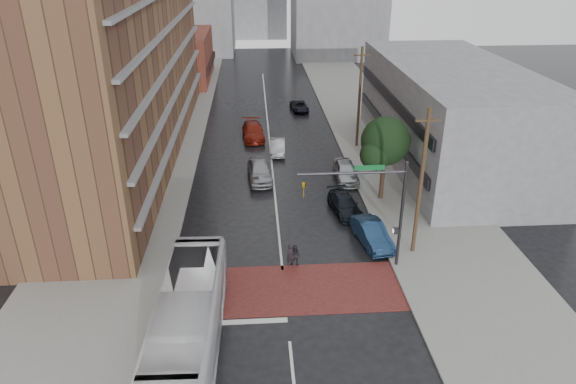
{
  "coord_description": "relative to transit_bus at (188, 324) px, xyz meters",
  "views": [
    {
      "loc": [
        -1.47,
        -24.53,
        18.56
      ],
      "look_at": [
        0.63,
        6.61,
        3.5
      ],
      "focal_mm": 32.0,
      "sensor_mm": 36.0,
      "label": 1
    }
  ],
  "objects": [
    {
      "name": "apartment_block",
      "position": [
        -8.94,
        28.39,
        12.24
      ],
      "size": [
        10.0,
        44.0,
        28.0
      ],
      "primitive_type": "cube",
      "color": "brown",
      "rests_on": "ground"
    },
    {
      "name": "pedestrian_a",
      "position": [
        5.63,
        7.39,
        -0.98
      ],
      "size": [
        0.64,
        0.49,
        1.56
      ],
      "primitive_type": "imported",
      "rotation": [
        0.0,
        0.0,
        0.23
      ],
      "color": "black",
      "rests_on": "ground"
    },
    {
      "name": "signal_mast",
      "position": [
        10.91,
        6.89,
        2.97
      ],
      "size": [
        6.5,
        0.3,
        7.2
      ],
      "color": "#2D2D33",
      "rests_on": "ground"
    },
    {
      "name": "utility_pole_far",
      "position": [
        13.86,
        28.39,
        3.38
      ],
      "size": [
        1.6,
        0.26,
        10.0
      ],
      "color": "#473321",
      "rests_on": "ground"
    },
    {
      "name": "transit_bus",
      "position": [
        0.0,
        0.0,
        0.0
      ],
      "size": [
        3.29,
        12.69,
        3.52
      ],
      "primitive_type": "imported",
      "rotation": [
        0.0,
        0.0,
        -0.03
      ],
      "color": "silver",
      "rests_on": "ground"
    },
    {
      "name": "car_parked_mid",
      "position": [
        10.26,
        14.39,
        -1.1
      ],
      "size": [
        2.48,
        4.74,
        1.31
      ],
      "primitive_type": "imported",
      "rotation": [
        0.0,
        0.0,
        0.15
      ],
      "color": "black",
      "rests_on": "ground"
    },
    {
      "name": "suv_travel",
      "position": [
        9.15,
        41.34,
        -1.18
      ],
      "size": [
        2.27,
        4.28,
        1.15
      ],
      "primitive_type": "imported",
      "rotation": [
        0.0,
        0.0,
        0.09
      ],
      "color": "black",
      "rests_on": "ground"
    },
    {
      "name": "car_travel_b",
      "position": [
        5.76,
        27.13,
        -1.09
      ],
      "size": [
        1.61,
        4.09,
        1.33
      ],
      "primitive_type": "imported",
      "rotation": [
        0.0,
        0.0,
        -0.05
      ],
      "color": "#B6B8BE",
      "rests_on": "ground"
    },
    {
      "name": "building_east",
      "position": [
        21.56,
        24.39,
        2.74
      ],
      "size": [
        11.0,
        26.0,
        9.0
      ],
      "primitive_type": "cube",
      "color": "gray",
      "rests_on": "ground"
    },
    {
      "name": "car_parked_far",
      "position": [
        11.36,
        20.39,
        -0.95
      ],
      "size": [
        1.96,
        4.76,
        1.61
      ],
      "primitive_type": "imported",
      "rotation": [
        0.0,
        0.0,
        -0.01
      ],
      "color": "#A3A7AB",
      "rests_on": "ground"
    },
    {
      "name": "car_travel_c",
      "position": [
        3.38,
        31.69,
        -0.98
      ],
      "size": [
        2.58,
        5.5,
        1.55
      ],
      "primitive_type": "imported",
      "rotation": [
        0.0,
        0.0,
        0.08
      ],
      "color": "maroon",
      "rests_on": "ground"
    },
    {
      "name": "street_tree",
      "position": [
        13.58,
        16.43,
        2.98
      ],
      "size": [
        4.2,
        4.1,
        6.9
      ],
      "color": "#332319",
      "rests_on": "ground"
    },
    {
      "name": "crosswalk",
      "position": [
        5.06,
        4.89,
        -1.75
      ],
      "size": [
        14.0,
        5.0,
        0.02
      ],
      "primitive_type": "cube",
      "color": "maroon",
      "rests_on": "ground"
    },
    {
      "name": "car_parked_near",
      "position": [
        11.36,
        9.74,
        -1.0
      ],
      "size": [
        2.39,
        4.82,
        1.52
      ],
      "primitive_type": "imported",
      "rotation": [
        0.0,
        0.0,
        0.18
      ],
      "color": "#162F4E",
      "rests_on": "ground"
    },
    {
      "name": "sidewalk_west",
      "position": [
        -6.44,
        29.39,
        -1.68
      ],
      "size": [
        9.0,
        90.0,
        0.15
      ],
      "primitive_type": "cube",
      "color": "gray",
      "rests_on": "ground"
    },
    {
      "name": "utility_pole_near",
      "position": [
        13.86,
        8.39,
        3.38
      ],
      "size": [
        1.6,
        0.26,
        10.0
      ],
      "color": "#473321",
      "rests_on": "ground"
    },
    {
      "name": "car_travel_a",
      "position": [
        3.89,
        20.84,
        -0.9
      ],
      "size": [
        2.35,
        5.17,
        1.72
      ],
      "primitive_type": "imported",
      "rotation": [
        0.0,
        0.0,
        0.06
      ],
      "color": "#93959A",
      "rests_on": "ground"
    },
    {
      "name": "ground",
      "position": [
        5.06,
        4.39,
        -1.76
      ],
      "size": [
        160.0,
        160.0,
        0.0
      ],
      "primitive_type": "plane",
      "color": "black",
      "rests_on": "ground"
    },
    {
      "name": "sidewalk_east",
      "position": [
        16.56,
        29.39,
        -1.68
      ],
      "size": [
        9.0,
        90.0,
        0.15
      ],
      "primitive_type": "cube",
      "color": "gray",
      "rests_on": "ground"
    },
    {
      "name": "pedestrian_b",
      "position": [
        5.93,
        7.39,
        -1.03
      ],
      "size": [
        0.87,
        0.79,
        1.45
      ],
      "primitive_type": "imported",
      "rotation": [
        0.0,
        0.0,
        -0.43
      ],
      "color": "black",
      "rests_on": "ground"
    },
    {
      "name": "storefront_west",
      "position": [
        -6.94,
        58.39,
        1.74
      ],
      "size": [
        8.0,
        16.0,
        7.0
      ],
      "primitive_type": "cube",
      "color": "brown",
      "rests_on": "ground"
    }
  ]
}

